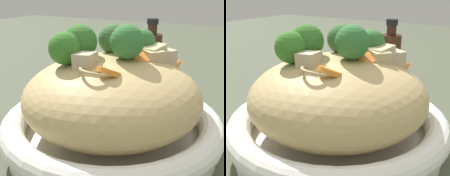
% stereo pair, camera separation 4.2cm
% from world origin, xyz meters
% --- Properties ---
extents(ground_plane, '(3.00, 3.00, 0.00)m').
position_xyz_m(ground_plane, '(0.00, 0.00, 0.00)').
color(ground_plane, '#4A523E').
extents(serving_bowl, '(0.33, 0.33, 0.06)m').
position_xyz_m(serving_bowl, '(0.00, 0.00, 0.03)').
color(serving_bowl, white).
rests_on(serving_bowl, ground_plane).
extents(noodle_heap, '(0.26, 0.26, 0.12)m').
position_xyz_m(noodle_heap, '(0.00, 0.00, 0.08)').
color(noodle_heap, tan).
rests_on(noodle_heap, serving_bowl).
extents(broccoli_florets, '(0.14, 0.15, 0.07)m').
position_xyz_m(broccoli_florets, '(0.02, -0.00, 0.16)').
color(broccoli_florets, '#A4B97B').
rests_on(broccoli_florets, serving_bowl).
extents(carrot_coins, '(0.16, 0.16, 0.04)m').
position_xyz_m(carrot_coins, '(-0.01, -0.00, 0.14)').
color(carrot_coins, orange).
rests_on(carrot_coins, serving_bowl).
extents(zucchini_slices, '(0.07, 0.10, 0.05)m').
position_xyz_m(zucchini_slices, '(-0.01, -0.07, 0.13)').
color(zucchini_slices, beige).
rests_on(zucchini_slices, serving_bowl).
extents(chicken_chunks, '(0.11, 0.14, 0.04)m').
position_xyz_m(chicken_chunks, '(-0.04, -0.03, 0.14)').
color(chicken_chunks, beige).
rests_on(chicken_chunks, serving_bowl).
extents(soy_sauce_bottle, '(0.05, 0.05, 0.16)m').
position_xyz_m(soy_sauce_bottle, '(0.04, -0.29, 0.07)').
color(soy_sauce_bottle, '#381E14').
rests_on(soy_sauce_bottle, ground_plane).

